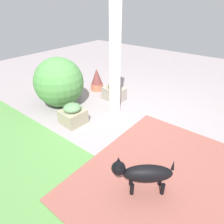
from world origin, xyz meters
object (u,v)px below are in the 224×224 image
stone_planter_mid (73,114)px  round_shrub (59,82)px  dog (143,173)px  terracotta_pot_spiky (97,80)px  porch_pillar (115,48)px  stone_planter_nearest (114,92)px

stone_planter_mid → round_shrub: (0.76, -0.34, 0.33)m
dog → terracotta_pot_spiky: bearing=-37.8°
porch_pillar → stone_planter_mid: 1.38m
stone_planter_nearest → stone_planter_mid: 1.24m
porch_pillar → terracotta_pot_spiky: (1.06, -0.64, -1.00)m
porch_pillar → terracotta_pot_spiky: 1.59m
porch_pillar → stone_planter_nearest: size_ratio=5.12×
porch_pillar → round_shrub: bearing=20.4°
porch_pillar → dog: porch_pillar is taller
round_shrub → dog: 2.66m
terracotta_pot_spiky → stone_planter_mid: bearing=116.2°
porch_pillar → stone_planter_mid: porch_pillar is taller
stone_planter_nearest → dog: dog is taller
stone_planter_nearest → terracotta_pot_spiky: bearing=-13.6°
stone_planter_nearest → stone_planter_mid: size_ratio=1.15×
round_shrub → stone_planter_nearest: bearing=-129.2°
round_shrub → terracotta_pot_spiky: 1.09m
stone_planter_nearest → stone_planter_mid: bearing=91.3°
stone_planter_nearest → dog: 2.49m
round_shrub → porch_pillar: bearing=-159.6°
round_shrub → stone_planter_mid: bearing=155.7°
round_shrub → dog: bearing=161.6°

